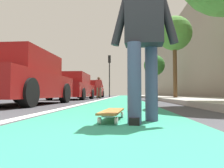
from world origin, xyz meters
name	(u,v)px	position (x,y,z in m)	size (l,w,h in m)	color
ground_plane	(121,100)	(10.00, 0.00, 0.00)	(80.00, 80.00, 0.00)	#38383D
bike_lane_paint	(123,97)	(24.00, 0.00, 0.00)	(56.00, 1.92, 0.00)	#288466
lane_stripe_white	(112,97)	(20.00, 1.11, 0.00)	(52.00, 0.16, 0.01)	silver
sidewalk_curb	(161,97)	(18.00, -3.33, 0.07)	(52.00, 3.20, 0.13)	#9E9B93
building_facade	(182,58)	(22.00, -6.31, 4.17)	(40.00, 1.20, 8.34)	gray
skateboard	(112,112)	(1.55, -0.05, 0.09)	(0.85, 0.27, 0.11)	white
skater_person	(143,34)	(1.41, -0.39, 0.94)	(0.45, 0.72, 1.64)	#384260
parked_car_near	(23,79)	(5.00, 2.73, 0.72)	(4.19, 1.94, 1.49)	maroon
parked_car_mid	(73,87)	(10.88, 2.77, 0.70)	(4.38, 1.96, 1.47)	maroon
parked_car_far	(92,90)	(17.63, 2.78, 0.70)	(4.06, 2.01, 1.47)	maroon
traffic_light	(109,68)	(21.93, 1.51, 3.12)	(0.33, 0.28, 4.55)	#2D2D2D
street_tree_mid	(174,34)	(10.83, -2.93, 3.62)	(1.89, 1.89, 4.61)	brown
street_tree_far	(154,66)	(18.91, -2.93, 2.96)	(1.94, 1.94, 3.97)	brown
pedestrian_distant	(99,86)	(14.22, 1.70, 0.89)	(0.44, 0.68, 1.55)	brown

